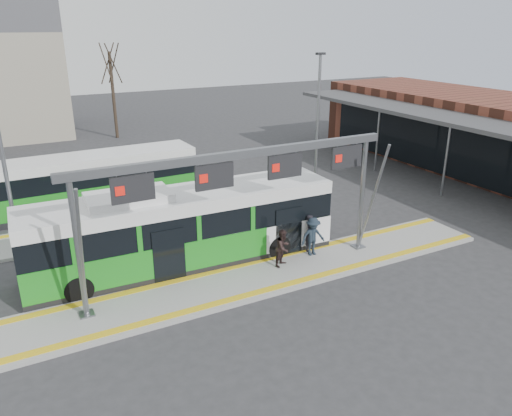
% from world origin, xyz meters
% --- Properties ---
extents(ground, '(120.00, 120.00, 0.00)m').
position_xyz_m(ground, '(0.00, 0.00, 0.00)').
color(ground, '#2D2D30').
rests_on(ground, ground).
extents(platform_main, '(22.00, 3.00, 0.15)m').
position_xyz_m(platform_main, '(0.00, 0.00, 0.07)').
color(platform_main, gray).
rests_on(platform_main, ground).
extents(platform_second, '(20.00, 3.00, 0.15)m').
position_xyz_m(platform_second, '(-4.00, 8.00, 0.07)').
color(platform_second, gray).
rests_on(platform_second, ground).
extents(tactile_main, '(22.00, 2.65, 0.02)m').
position_xyz_m(tactile_main, '(0.00, 0.00, 0.16)').
color(tactile_main, yellow).
rests_on(tactile_main, platform_main).
extents(tactile_second, '(20.00, 0.35, 0.02)m').
position_xyz_m(tactile_second, '(-4.00, 9.15, 0.16)').
color(tactile_second, yellow).
rests_on(tactile_second, platform_second).
extents(gantry, '(13.00, 1.68, 5.20)m').
position_xyz_m(gantry, '(-0.35, 0.25, 4.30)').
color(gantry, slate).
rests_on(gantry, platform_main).
extents(hero_bus, '(12.98, 3.14, 3.55)m').
position_xyz_m(hero_bus, '(-2.01, 2.65, 1.62)').
color(hero_bus, black).
rests_on(hero_bus, ground).
extents(bg_bus_green, '(11.95, 2.87, 2.97)m').
position_xyz_m(bg_bus_green, '(-4.16, 11.85, 1.47)').
color(bg_bus_green, black).
rests_on(bg_bus_green, ground).
extents(passenger_a, '(0.74, 0.67, 1.70)m').
position_xyz_m(passenger_a, '(3.33, 1.02, 1.00)').
color(passenger_a, black).
rests_on(passenger_a, platform_main).
extents(passenger_b, '(0.97, 0.90, 1.60)m').
position_xyz_m(passenger_b, '(1.54, 0.37, 0.95)').
color(passenger_b, black).
rests_on(passenger_b, platform_main).
extents(passenger_c, '(1.16, 0.72, 1.74)m').
position_xyz_m(passenger_c, '(3.20, 0.63, 1.02)').
color(passenger_c, '#1A2530').
rests_on(passenger_c, platform_main).
extents(tree_left, '(1.40, 1.40, 7.16)m').
position_xyz_m(tree_left, '(-6.06, 31.51, 5.43)').
color(tree_left, '#382B21').
rests_on(tree_left, ground).
extents(tree_mid, '(1.40, 1.40, 8.43)m').
position_xyz_m(tree_mid, '(1.45, 29.27, 6.40)').
color(tree_mid, '#382B21').
rests_on(tree_mid, ground).
extents(lamp_west, '(0.50, 0.25, 7.64)m').
position_xyz_m(lamp_west, '(-8.20, 4.71, 4.06)').
color(lamp_west, slate).
rests_on(lamp_west, ground).
extents(lamp_east, '(0.50, 0.25, 8.28)m').
position_xyz_m(lamp_east, '(7.52, 6.79, 4.38)').
color(lamp_east, slate).
rests_on(lamp_east, ground).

